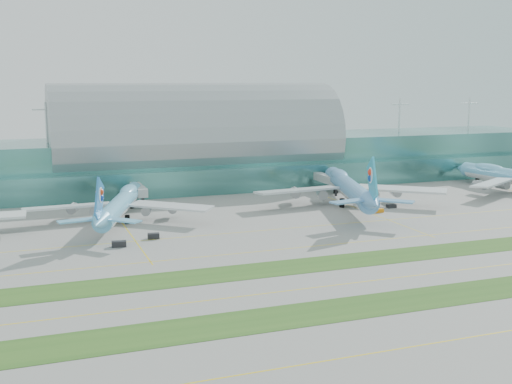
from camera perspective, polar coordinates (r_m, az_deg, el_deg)
name	(u,v)px	position (r m, az deg, el deg)	size (l,w,h in m)	color
ground	(334,265)	(157.33, 6.93, -6.46)	(700.00, 700.00, 0.00)	gray
terminal	(196,152)	(273.66, -5.31, 3.56)	(340.00, 69.10, 36.00)	#3D7A75
grass_strip_near	(397,302)	(134.21, 12.42, -9.51)	(420.00, 12.00, 0.08)	#2D591E
grass_strip_far	(330,263)	(159.03, 6.60, -6.26)	(420.00, 12.00, 0.08)	#2D591E
taxiline_a	(460,339)	(119.01, 17.69, -12.33)	(420.00, 0.35, 0.01)	yellow
taxiline_b	(362,282)	(145.56, 9.44, -7.88)	(420.00, 0.35, 0.01)	yellow
taxiline_c	(303,247)	(172.95, 4.22, -4.91)	(420.00, 0.35, 0.01)	yellow
taxiline_d	(273,230)	(192.61, 1.53, -3.36)	(420.00, 0.35, 0.01)	yellow
airliner_b	(120,203)	(207.63, -11.96, -0.97)	(56.92, 66.13, 18.75)	#68BBE6
airliner_c	(348,186)	(232.09, 8.22, 0.49)	(66.21, 76.70, 21.56)	#62A0D9
gse_c	(119,244)	(176.49, -12.08, -4.54)	(3.87, 1.99, 1.59)	black
gse_d	(154,236)	(183.69, -9.10, -3.88)	(3.26, 1.95, 1.56)	black
gse_e	(379,211)	(221.00, 10.84, -1.64)	(3.37, 1.59, 1.31)	orange
gse_f	(391,206)	(229.99, 11.94, -1.23)	(3.35, 1.81, 1.28)	black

